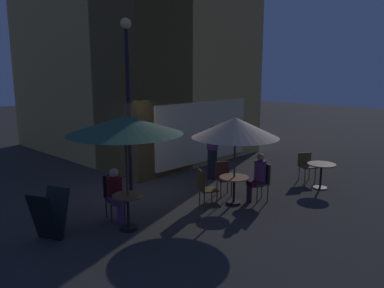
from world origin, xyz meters
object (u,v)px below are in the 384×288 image
Objects in this scene: patio_umbrella_1 at (125,125)px; patron_seated_1 at (115,191)px; cafe_table_0 at (234,184)px; patio_umbrella_0 at (235,128)px; cafe_table_1 at (128,206)px; cafe_table_2 at (321,170)px; menu_sandwich_board at (50,215)px; patron_standing_2 at (212,152)px; cafe_chair_2 at (223,175)px; cafe_chair_4 at (306,164)px; street_lamp_near_corner at (128,82)px; cafe_chair_1 at (263,179)px; cafe_chair_3 at (113,192)px; patron_seated_0 at (258,175)px; cafe_chair_0 at (205,186)px.

patio_umbrella_1 is 2.06× the size of patron_seated_1.
patio_umbrella_0 is at bearing 0.00° from cafe_table_0.
cafe_table_2 is (5.62, -1.67, 0.02)m from cafe_table_1.
cafe_table_0 is 2.99m from patron_seated_1.
patron_standing_2 is at bearing -19.70° from menu_sandwich_board.
cafe_chair_2 is (3.23, 0.01, 0.01)m from cafe_table_1.
cafe_chair_4 is (3.24, -0.31, -1.45)m from patio_umbrella_0.
cafe_chair_1 is at bearing -58.47° from street_lamp_near_corner.
cafe_chair_2 is 0.91× the size of cafe_chair_3.
cafe_table_1 is at bearing -92.26° from patron_standing_2.
cafe_table_1 is 0.82m from cafe_chair_3.
cafe_chair_2 is 1.60m from patron_standing_2.
patio_umbrella_0 is at bearing -54.37° from patron_standing_2.
patron_seated_1 reaches higher than cafe_chair_4.
cafe_chair_1 is at bearing 74.21° from cafe_chair_3.
cafe_chair_3 is at bearing -138.75° from street_lamp_near_corner.
patron_seated_0 is at bearing -37.60° from patron_standing_2.
menu_sandwich_board is 7.40m from cafe_table_2.
menu_sandwich_board reaches higher than cafe_chair_4.
patio_umbrella_1 is at bearing -53.71° from menu_sandwich_board.
cafe_chair_2 is at bearing -56.95° from patron_standing_2.
patio_umbrella_0 reaches higher than patron_seated_1.
cafe_chair_4 is 2.64m from patron_seated_0.
menu_sandwich_board is at bearing 6.93° from cafe_chair_1.
cafe_chair_2 is 3.01m from cafe_chair_4.
patron_seated_1 is (0.15, 0.65, 0.15)m from cafe_table_1.
patio_umbrella_0 is (4.20, -1.42, 1.46)m from menu_sandwich_board.
cafe_table_0 is 0.31× the size of patio_umbrella_1.
cafe_chair_1 is at bearing 48.55° from cafe_chair_2.
cafe_table_2 is (3.96, -3.76, -2.50)m from street_lamp_near_corner.
patron_seated_0 is 0.75× the size of patron_standing_2.
cafe_chair_4 is (4.42, -3.06, -2.53)m from street_lamp_near_corner.
cafe_chair_2 is (3.23, 0.01, -1.72)m from patio_umbrella_1.
patron_seated_0 is at bearing -26.95° from cafe_table_0.
street_lamp_near_corner is 3.18m from patio_umbrella_0.
cafe_table_1 is 3.58m from patron_seated_0.
patron_standing_2 is at bearing 110.94° from patron_seated_1.
patio_umbrella_1 is (-2.83, 0.66, 1.73)m from cafe_table_0.
patio_umbrella_0 is 2.44× the size of cafe_chair_2.
cafe_table_0 is at bearing -43.38° from menu_sandwich_board.
patron_seated_0 is at bearing 42.58° from cafe_chair_2.
patio_umbrella_1 is at bearing -128.35° from street_lamp_near_corner.
cafe_chair_3 is (-1.94, 1.09, 0.04)m from cafe_chair_0.
cafe_table_0 is 2.91m from cafe_table_1.
cafe_table_2 is 2.14m from cafe_chair_1.
street_lamp_near_corner is at bearing 51.65° from cafe_table_1.
cafe_chair_3 is (0.18, 0.79, -1.66)m from patio_umbrella_1.
patio_umbrella_0 is at bearing -13.16° from cafe_table_1.
cafe_chair_2 is at bearing 59.59° from patio_umbrella_0.
patron_standing_2 is at bearing 16.54° from cafe_table_1.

